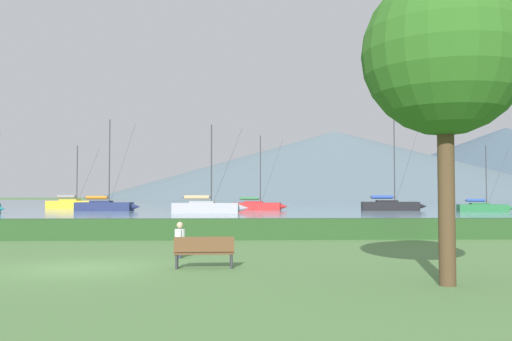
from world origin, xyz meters
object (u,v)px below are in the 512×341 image
object	(u,v)px
sailboat_slip_3	(105,206)
park_tree	(449,44)
sailboat_slip_4	(257,206)
person_seated_viewer	(180,238)
sailboat_slip_1	(391,205)
park_bench_near_path	(204,250)
sailboat_slip_5	(207,207)
sailboat_slip_6	(73,204)
sailboat_slip_7	(483,207)

from	to	relation	value
sailboat_slip_3	park_tree	bearing A→B (deg)	-66.40
sailboat_slip_3	park_tree	xyz separation A→B (m)	(22.95, -65.69, 5.14)
sailboat_slip_4	person_seated_viewer	bearing A→B (deg)	-85.89
sailboat_slip_1	park_bench_near_path	bearing A→B (deg)	-104.59
sailboat_slip_4	sailboat_slip_5	size ratio (longest dim) A/B	1.01
park_bench_near_path	person_seated_viewer	size ratio (longest dim) A/B	1.44
sailboat_slip_5	park_tree	xyz separation A→B (m)	(8.56, -55.63, 5.13)
sailboat_slip_6	person_seated_viewer	xyz separation A→B (m)	(24.21, -74.17, -0.07)
sailboat_slip_5	sailboat_slip_1	bearing A→B (deg)	25.81
sailboat_slip_7	person_seated_viewer	world-z (taller)	sailboat_slip_7
sailboat_slip_1	sailboat_slip_6	distance (m)	50.28
sailboat_slip_1	sailboat_slip_5	size ratio (longest dim) A/B	1.22
sailboat_slip_5	person_seated_viewer	bearing A→B (deg)	-85.69
sailboat_slip_7	sailboat_slip_5	bearing A→B (deg)	-164.69
sailboat_slip_1	park_bench_near_path	distance (m)	67.14
park_tree	sailboat_slip_6	bearing A→B (deg)	111.29
sailboat_slip_5	sailboat_slip_6	size ratio (longest dim) A/B	1.05
sailboat_slip_3	sailboat_slip_7	distance (m)	50.45
sailboat_slip_3	park_bench_near_path	size ratio (longest dim) A/B	7.01
sailboat_slip_6	sailboat_slip_4	bearing A→B (deg)	-11.81
sailboat_slip_3	sailboat_slip_6	distance (m)	17.06
sailboat_slip_5	park_bench_near_path	world-z (taller)	sailboat_slip_5
person_seated_viewer	park_tree	world-z (taller)	park_tree
person_seated_viewer	park_tree	size ratio (longest dim) A/B	0.15
sailboat_slip_7	park_tree	xyz separation A→B (m)	(-27.13, -59.61, 5.29)
sailboat_slip_1	person_seated_viewer	world-z (taller)	sailboat_slip_1
sailboat_slip_4	sailboat_slip_1	bearing A→B (deg)	1.10
person_seated_viewer	sailboat_slip_5	bearing A→B (deg)	86.15
sailboat_slip_6	park_tree	xyz separation A→B (m)	(31.37, -80.53, 5.12)
sailboat_slip_3	sailboat_slip_7	world-z (taller)	sailboat_slip_3
sailboat_slip_1	sailboat_slip_3	distance (m)	39.87
sailboat_slip_3	park_tree	distance (m)	69.78
sailboat_slip_3	sailboat_slip_7	size ratio (longest dim) A/B	1.45
sailboat_slip_1	sailboat_slip_4	distance (m)	19.02
sailboat_slip_4	sailboat_slip_5	distance (m)	14.99
sailboat_slip_4	sailboat_slip_6	world-z (taller)	sailboat_slip_4
sailboat_slip_3	sailboat_slip_6	bearing A→B (deg)	123.91
sailboat_slip_7	park_bench_near_path	size ratio (longest dim) A/B	4.82
sailboat_slip_6	person_seated_viewer	world-z (taller)	sailboat_slip_6
sailboat_slip_7	person_seated_viewer	distance (m)	63.34
sailboat_slip_3	person_seated_viewer	world-z (taller)	sailboat_slip_3
park_bench_near_path	park_tree	xyz separation A→B (m)	(6.17, -3.45, 5.35)
sailboat_slip_3	park_bench_near_path	bearing A→B (deg)	-70.57
sailboat_slip_1	park_tree	world-z (taller)	sailboat_slip_1
sailboat_slip_7	park_tree	world-z (taller)	sailboat_slip_7
sailboat_slip_4	sailboat_slip_7	world-z (taller)	sailboat_slip_4
sailboat_slip_5	sailboat_slip_6	distance (m)	33.77
sailboat_slip_3	sailboat_slip_6	world-z (taller)	sailboat_slip_3
sailboat_slip_3	sailboat_slip_4	world-z (taller)	sailboat_slip_3
sailboat_slip_6	park_tree	distance (m)	86.58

